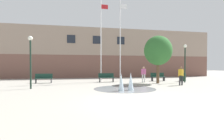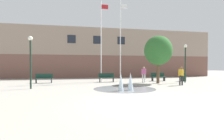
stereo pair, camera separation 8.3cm
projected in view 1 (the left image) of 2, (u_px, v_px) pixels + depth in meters
The scene contains 14 objects.
ground_plane at pixel (142, 101), 8.11m from camera, with size 100.00×100.00×0.00m, color #9E998E.
library_building at pixel (94, 54), 27.49m from camera, with size 36.00×6.05×7.10m.
splash_fountain at pixel (126, 84), 11.99m from camera, with size 4.49×4.49×1.21m.
park_bench_far_left at pixel (44, 78), 16.85m from camera, with size 1.60×0.44×0.91m.
park_bench_left_of_flagpoles at pixel (106, 77), 17.93m from camera, with size 1.60×0.44×0.91m.
park_bench_under_left_flagpole at pixel (158, 77), 19.28m from camera, with size 1.60×0.44×0.91m.
teen_by_trashcan at pixel (181, 74), 14.90m from camera, with size 0.50×0.39×1.59m.
adult_watching at pixel (144, 73), 17.51m from camera, with size 0.50×0.21×1.59m.
flagpole_left at pixel (101, 39), 18.36m from camera, with size 0.80×0.10×8.52m.
flagpole_right at pixel (120, 39), 18.79m from camera, with size 0.80×0.10×8.72m.
lamp_post_left_lane at pixel (30, 54), 12.52m from camera, with size 0.32×0.32×3.80m.
lamp_post_right_lane at pixel (185, 58), 17.47m from camera, with size 0.32×0.32×3.81m.
trash_can at pixel (183, 77), 19.09m from camera, with size 0.56×0.56×0.90m, color #193323.
street_tree_near_building at pixel (158, 51), 16.58m from camera, with size 2.63×2.63×4.52m.
Camera 1 is at (-3.03, -7.61, 1.63)m, focal length 28.00 mm.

